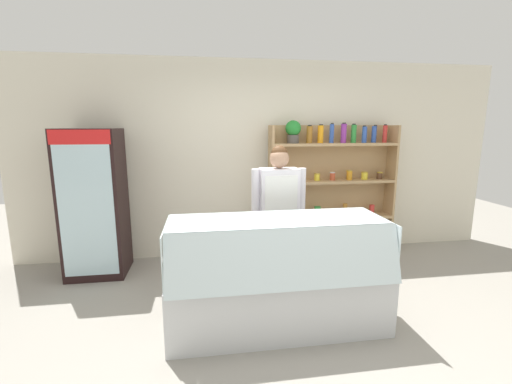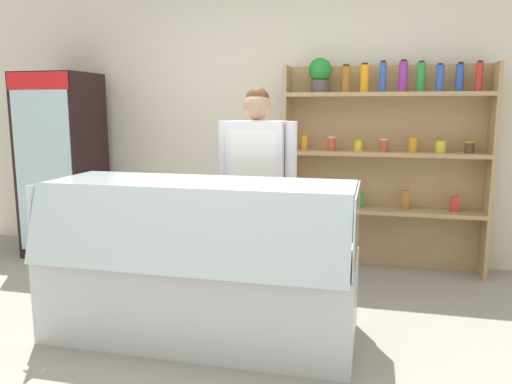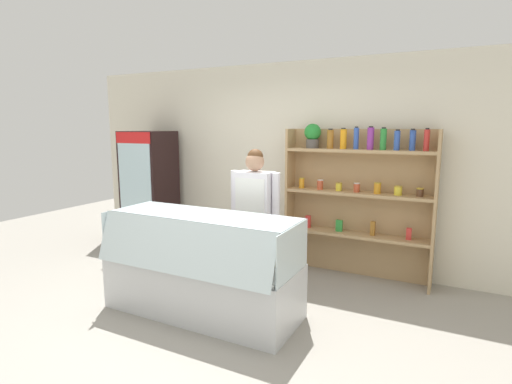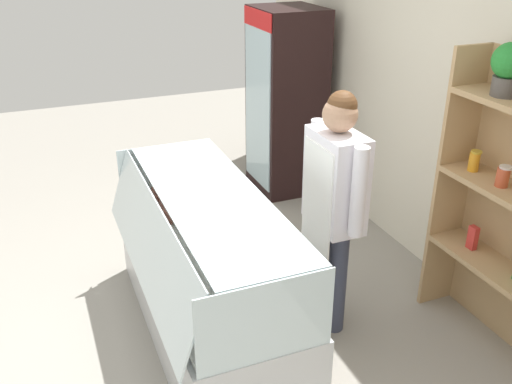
# 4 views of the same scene
# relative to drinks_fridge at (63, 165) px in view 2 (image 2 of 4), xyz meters

# --- Properties ---
(ground_plane) EXTENTS (12.00, 12.00, 0.00)m
(ground_plane) POSITION_rel_drinks_fridge_xyz_m (2.18, -1.59, -0.90)
(ground_plane) COLOR gray
(back_wall) EXTENTS (6.80, 0.10, 2.70)m
(back_wall) POSITION_rel_drinks_fridge_xyz_m (2.18, 0.47, 0.45)
(back_wall) COLOR silver
(back_wall) RESTS_ON ground
(drinks_fridge) EXTENTS (0.68, 0.61, 1.79)m
(drinks_fridge) POSITION_rel_drinks_fridge_xyz_m (0.00, 0.00, 0.00)
(drinks_fridge) COLOR black
(drinks_fridge) RESTS_ON ground
(shelving_unit) EXTENTS (1.77, 0.29, 1.89)m
(shelving_unit) POSITION_rel_drinks_fridge_xyz_m (3.06, 0.24, 0.17)
(shelving_unit) COLOR tan
(shelving_unit) RESTS_ON ground
(deli_display_case) EXTENTS (1.95, 0.81, 1.01)m
(deli_display_case) POSITION_rel_drinks_fridge_xyz_m (1.96, -1.45, -0.58)
(deli_display_case) COLOR silver
(deli_display_case) RESTS_ON ground
(shop_clerk) EXTENTS (0.61, 0.25, 1.62)m
(shop_clerk) POSITION_rel_drinks_fridge_xyz_m (2.14, -0.66, 0.06)
(shop_clerk) COLOR #383D51
(shop_clerk) RESTS_ON ground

